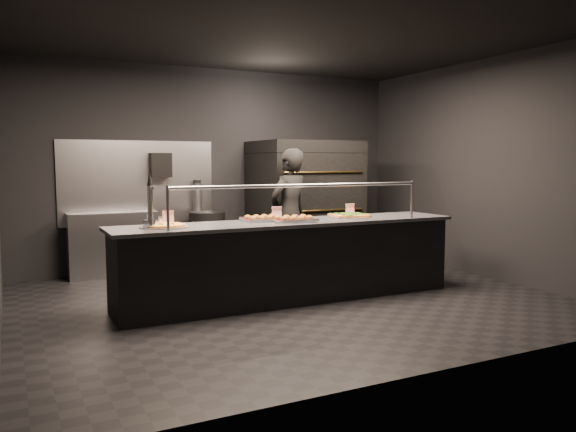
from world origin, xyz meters
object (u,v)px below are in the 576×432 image
Objects in this scene: service_counter at (291,260)px; fire_extinguisher at (197,198)px; trash_bin at (207,242)px; pizza_oven at (304,203)px; prep_shelf at (113,244)px; worker at (289,215)px; slider_tray_a at (263,219)px; beer_tap at (150,212)px; square_pizza at (349,216)px; slider_tray_b at (294,219)px; towel_dispenser at (160,165)px; round_pizza at (164,226)px.

fire_extinguisher is (-0.35, 2.40, 0.60)m from service_counter.
pizza_oven is at bearing -6.82° from trash_bin.
service_counter reaches higher than prep_shelf.
worker is (2.10, -1.29, 0.44)m from prep_shelf.
beer_tap is at bearing -173.71° from slider_tray_a.
slider_tray_a is 1.14m from square_pizza.
square_pizza reaches higher than trash_bin.
beer_tap reaches higher than service_counter.
slider_tray_b is (1.60, -0.08, -0.14)m from beer_tap.
prep_shelf is at bearing -53.06° from worker.
fire_extinguisher is (0.55, 0.01, -0.49)m from towel_dispenser.
service_counter is 2.31× the size of worker.
service_counter reaches higher than trash_bin.
service_counter is 2.30m from pizza_oven.
trash_bin is (-0.03, 1.93, -0.51)m from slider_tray_a.
fire_extinguisher reaches higher than round_pizza.
worker reaches higher than slider_tray_b.
pizza_oven reaches higher than trash_bin.
service_counter reaches higher than round_pizza.
fire_extinguisher is at bearing 62.44° from beer_tap.
slider_tray_a is (1.32, 0.14, -0.14)m from beer_tap.
round_pizza is (-1.45, 0.04, 0.47)m from service_counter.
fire_extinguisher is 2.60m from round_pizza.
fire_extinguisher is 0.58× the size of trash_bin.
round_pizza is at bearing -178.99° from square_pizza.
slider_tray_b is at bearing -121.28° from pizza_oven.
beer_tap reaches higher than square_pizza.
trash_bin is at bearing 120.16° from square_pizza.
slider_tray_a is (-0.28, 0.15, 0.48)m from service_counter.
fire_extinguisher reaches higher than slider_tray_a.
slider_tray_b is (0.28, -0.23, 0.00)m from slider_tray_a.
slider_tray_b is at bearing -81.96° from fire_extinguisher.
slider_tray_a is 0.87× the size of slider_tray_b.
slider_tray_b is 1.22m from worker.
towel_dispenser is at bearing 5.71° from prep_shelf.
worker reaches higher than round_pizza.
pizza_oven is at bearing -17.89° from fire_extinguisher.
trash_bin is (0.59, -0.31, -1.11)m from towel_dispenser.
beer_tap is 0.22m from round_pizza.
square_pizza is at bearing 1.01° from round_pizza.
prep_shelf is 3.35m from square_pizza.
service_counter is 7.63× the size of square_pizza.
worker reaches higher than fire_extinguisher.
trash_bin is (1.29, -0.24, -0.01)m from prep_shelf.
worker is at bearing 64.06° from service_counter.
service_counter is 1.72m from beer_tap.
fire_extinguisher is at bearing -79.65° from worker.
pizza_oven is 3.25× the size of beer_tap.
towel_dispenser is 0.64× the size of slider_tray_b.
service_counter is at bearing -0.20° from beer_tap.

